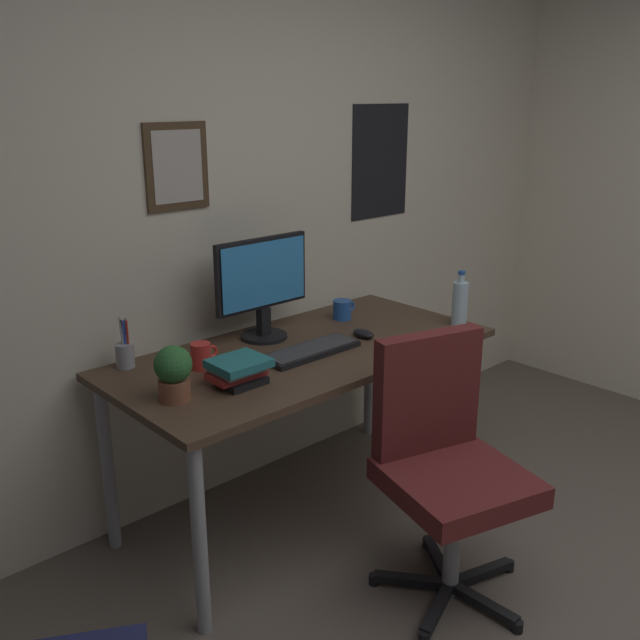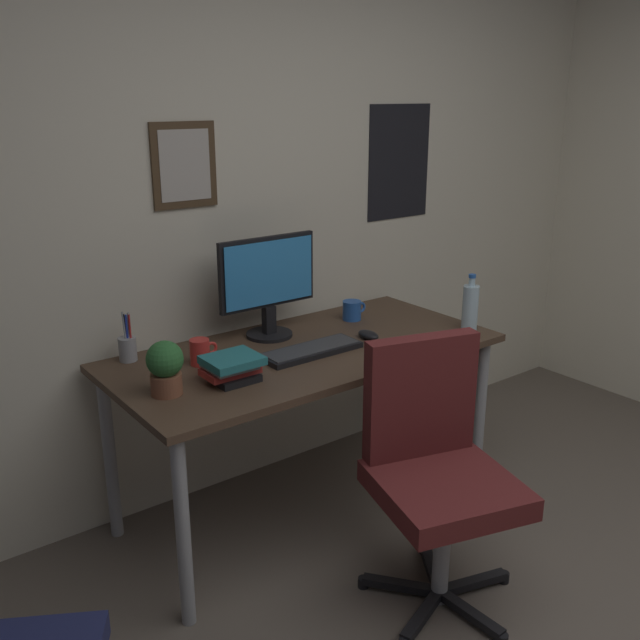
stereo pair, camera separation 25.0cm
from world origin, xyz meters
name	(u,v)px [view 1 (the left image)]	position (x,y,z in m)	size (l,w,h in m)	color
wall_back	(259,200)	(0.00, 2.15, 1.30)	(4.40, 0.10, 2.60)	beige
desk	(304,367)	(-0.15, 1.69, 0.68)	(1.61, 0.77, 0.75)	#4C3828
office_chair	(444,455)	(-0.09, 0.99, 0.53)	(0.58, 0.59, 0.95)	#591E1E
monitor	(262,284)	(-0.18, 1.91, 0.99)	(0.46, 0.20, 0.43)	black
keyboard	(310,351)	(-0.16, 1.63, 0.77)	(0.43, 0.15, 0.03)	black
computer_mouse	(363,333)	(0.14, 1.62, 0.77)	(0.06, 0.11, 0.04)	black
water_bottle	(460,303)	(0.58, 1.45, 0.86)	(0.07, 0.07, 0.25)	silver
coffee_mug_near	(342,309)	(0.26, 1.87, 0.80)	(0.12, 0.09, 0.09)	#2659B2
coffee_mug_far	(201,356)	(-0.57, 1.79, 0.81)	(0.12, 0.08, 0.10)	red
potted_plant	(173,371)	(-0.80, 1.61, 0.86)	(0.13, 0.13, 0.20)	brown
pen_cup	(125,354)	(-0.78, 2.00, 0.81)	(0.07, 0.07, 0.20)	#9EA0A5
book_stack_left	(238,370)	(-0.56, 1.57, 0.81)	(0.20, 0.18, 0.10)	black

